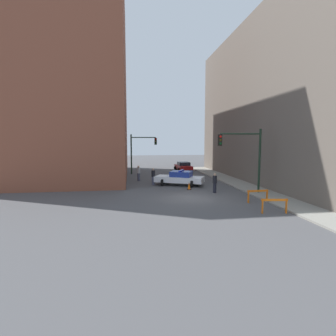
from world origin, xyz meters
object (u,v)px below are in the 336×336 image
traffic_light_near (246,151)px  pedestrian_crossing (153,176)px  parked_car_near (183,166)px  police_car (180,178)px  pedestrian_sidewalk (215,183)px  traffic_light_far (140,148)px  traffic_cone (189,186)px  barrier_front (274,203)px  barrier_mid (258,194)px  pedestrian_corner (139,173)px

traffic_light_near → pedestrian_crossing: size_ratio=3.13×
parked_car_near → pedestrian_crossing: pedestrian_crossing is taller
parked_car_near → police_car: bearing=-105.1°
pedestrian_sidewalk → traffic_light_near: bearing=-115.0°
parked_car_near → pedestrian_sidewalk: 16.27m
traffic_light_near → traffic_light_far: (-8.03, 14.44, -0.13)m
traffic_light_far → traffic_cone: size_ratio=7.93×
pedestrian_sidewalk → barrier_front: size_ratio=1.04×
barrier_mid → pedestrian_corner: bearing=124.9°
pedestrian_crossing → pedestrian_sidewalk: same height
parked_car_near → pedestrian_sidewalk: bearing=-94.2°
barrier_mid → traffic_cone: size_ratio=2.44×
traffic_cone → pedestrian_crossing: bearing=135.3°
parked_car_near → pedestrian_sidewalk: size_ratio=2.62×
traffic_light_far → police_car: 10.43m
parked_car_near → traffic_light_far: bearing=-158.8°
traffic_light_near → barrier_mid: size_ratio=3.25×
parked_car_near → traffic_light_near: bearing=-86.4°
parked_car_near → traffic_cone: size_ratio=6.64×
traffic_light_far → police_car: (3.54, -9.44, -2.67)m
parked_car_near → barrier_mid: size_ratio=2.72×
traffic_light_far → parked_car_near: 7.48m
pedestrian_corner → pedestrian_sidewalk: 9.86m
pedestrian_sidewalk → police_car: bearing=24.9°
traffic_cone → pedestrian_sidewalk: bearing=-43.4°
police_car → barrier_mid: 8.90m
traffic_light_far → parked_car_near: (6.41, 2.72, -2.72)m
police_car → pedestrian_sidewalk: (2.20, -4.09, 0.14)m
parked_car_near → traffic_cone: parked_car_near is taller
pedestrian_corner → pedestrian_sidewalk: (6.12, -7.73, 0.00)m
traffic_light_near → police_car: 7.28m
parked_car_near → barrier_front: 22.89m
barrier_mid → barrier_front: bearing=-97.7°
pedestrian_crossing → barrier_mid: size_ratio=1.04×
traffic_light_far → parked_car_near: traffic_light_far is taller
barrier_mid → traffic_cone: barrier_mid is taller
police_car → pedestrian_crossing: bearing=103.7°
police_car → traffic_cone: (0.39, -2.38, -0.41)m
pedestrian_sidewalk → barrier_mid: (1.91, -3.80, -0.24)m
pedestrian_sidewalk → traffic_cone: pedestrian_sidewalk is taller
police_car → parked_car_near: size_ratio=1.16×
pedestrian_corner → traffic_light_far: bearing=-7.9°
traffic_light_far → pedestrian_corner: 6.34m
parked_car_near → traffic_cone: bearing=-101.5°
traffic_light_near → barrier_front: 6.46m
police_car → barrier_front: (3.73, -10.71, -0.11)m
pedestrian_crossing → barrier_mid: (6.68, -8.44, -0.24)m
police_car → traffic_light_far: bearing=46.3°
traffic_light_near → traffic_light_far: traffic_light_near is taller
traffic_light_far → traffic_cone: 12.83m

